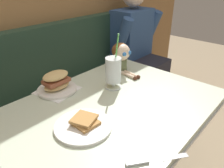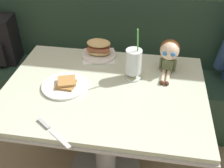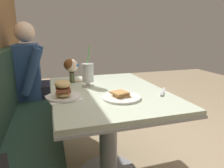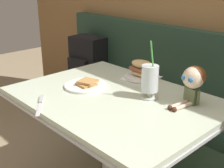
% 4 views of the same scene
% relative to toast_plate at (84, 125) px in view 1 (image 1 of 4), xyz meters
% --- Properties ---
extents(booth_bench, '(2.60, 0.48, 1.00)m').
position_rel_toast_plate_xyz_m(booth_bench, '(0.21, 0.65, -0.42)').
color(booth_bench, '#233D2D').
rests_on(booth_bench, ground).
extents(diner_table, '(1.11, 0.81, 0.74)m').
position_rel_toast_plate_xyz_m(diner_table, '(0.21, 0.02, -0.21)').
color(diner_table, beige).
rests_on(diner_table, ground).
extents(toast_plate, '(0.25, 0.25, 0.04)m').
position_rel_toast_plate_xyz_m(toast_plate, '(0.00, 0.00, 0.00)').
color(toast_plate, white).
rests_on(toast_plate, diner_table).
extents(milkshake_glass, '(0.10, 0.10, 0.32)m').
position_rel_toast_plate_xyz_m(milkshake_glass, '(0.36, 0.14, 0.09)').
color(milkshake_glass, silver).
rests_on(milkshake_glass, diner_table).
extents(sandwich_plate, '(0.23, 0.23, 0.12)m').
position_rel_toast_plate_xyz_m(sandwich_plate, '(0.12, 0.35, 0.03)').
color(sandwich_plate, white).
rests_on(sandwich_plate, diner_table).
extents(butter_knife, '(0.20, 0.15, 0.01)m').
position_rel_toast_plate_xyz_m(butter_knife, '(0.02, -0.31, -0.01)').
color(butter_knife, silver).
rests_on(butter_knife, diner_table).
extents(seated_doll, '(0.12, 0.22, 0.20)m').
position_rel_toast_plate_xyz_m(seated_doll, '(0.55, 0.25, 0.12)').
color(seated_doll, '#5B6642').
rests_on(seated_doll, diner_table).
extents(diner_patron, '(0.55, 0.48, 0.81)m').
position_rel_toast_plate_xyz_m(diner_patron, '(1.20, 0.61, -0.01)').
color(diner_patron, '#2D4C7F').
rests_on(diner_patron, booth_bench).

